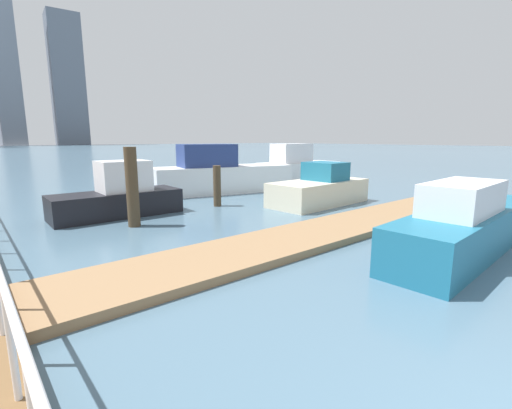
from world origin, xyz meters
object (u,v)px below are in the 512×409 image
(moored_boat_3, at_px, (468,225))
(moored_boat_0, at_px, (220,175))
(moored_boat_1, at_px, (119,196))
(moored_boat_5, at_px, (297,169))
(moored_boat_4, at_px, (320,189))

(moored_boat_3, bearing_deg, moored_boat_0, 86.25)
(moored_boat_1, bearing_deg, moored_boat_0, 21.12)
(moored_boat_1, bearing_deg, moored_boat_5, 9.70)
(moored_boat_3, height_order, moored_boat_5, moored_boat_5)
(moored_boat_4, distance_m, moored_boat_5, 6.08)
(moored_boat_4, xyz_separation_m, moored_boat_5, (3.73, 4.79, 0.28))
(moored_boat_0, bearing_deg, moored_boat_5, -3.90)
(moored_boat_0, height_order, moored_boat_4, moored_boat_0)
(moored_boat_0, distance_m, moored_boat_1, 6.04)
(moored_boat_0, xyz_separation_m, moored_boat_3, (-0.74, -11.32, -0.25))
(moored_boat_3, bearing_deg, moored_boat_4, 71.44)
(moored_boat_3, height_order, moored_boat_4, moored_boat_3)
(moored_boat_1, xyz_separation_m, moored_boat_3, (4.89, -9.15, -0.04))
(moored_boat_1, distance_m, moored_boat_4, 7.57)
(moored_boat_0, distance_m, moored_boat_3, 11.35)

